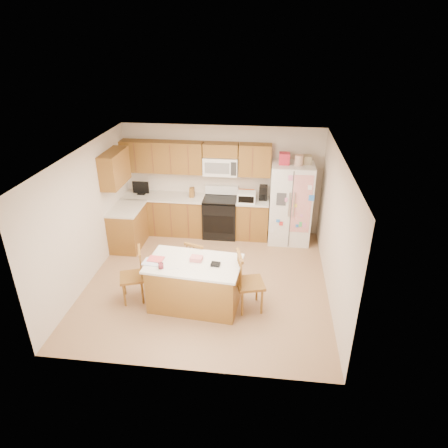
# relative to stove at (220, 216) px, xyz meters

# --- Properties ---
(ground) EXTENTS (4.50, 4.50, 0.00)m
(ground) POSITION_rel_stove_xyz_m (0.00, -1.94, -0.47)
(ground) COLOR #9A754A
(ground) RESTS_ON ground
(room_shell) EXTENTS (4.60, 4.60, 2.52)m
(room_shell) POSITION_rel_stove_xyz_m (0.00, -1.94, 0.97)
(room_shell) COLOR beige
(room_shell) RESTS_ON ground
(cabinetry) EXTENTS (3.36, 1.56, 2.15)m
(cabinetry) POSITION_rel_stove_xyz_m (-0.98, -0.15, 0.44)
(cabinetry) COLOR brown
(cabinetry) RESTS_ON ground
(stove) EXTENTS (0.76, 0.65, 1.13)m
(stove) POSITION_rel_stove_xyz_m (0.00, 0.00, 0.00)
(stove) COLOR black
(stove) RESTS_ON ground
(refrigerator) EXTENTS (0.90, 0.79, 2.04)m
(refrigerator) POSITION_rel_stove_xyz_m (1.57, -0.06, 0.45)
(refrigerator) COLOR white
(refrigerator) RESTS_ON ground
(island) EXTENTS (1.68, 1.05, 0.95)m
(island) POSITION_rel_stove_xyz_m (-0.10, -2.68, -0.04)
(island) COLOR brown
(island) RESTS_ON ground
(windsor_chair_left) EXTENTS (0.53, 0.54, 1.00)m
(windsor_chair_left) POSITION_rel_stove_xyz_m (-1.20, -2.64, -0.00)
(windsor_chair_left) COLOR brown
(windsor_chair_left) RESTS_ON ground
(windsor_chair_back) EXTENTS (0.49, 0.48, 0.92)m
(windsor_chair_back) POSITION_rel_stove_xyz_m (-0.16, -2.04, -0.04)
(windsor_chair_back) COLOR brown
(windsor_chair_back) RESTS_ON ground
(windsor_chair_right) EXTENTS (0.55, 0.57, 1.09)m
(windsor_chair_right) POSITION_rel_stove_xyz_m (0.82, -2.66, 0.04)
(windsor_chair_right) COLOR brown
(windsor_chair_right) RESTS_ON ground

